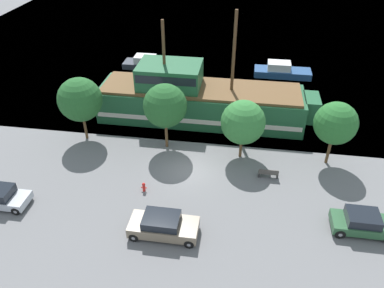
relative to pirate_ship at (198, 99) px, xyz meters
name	(u,v)px	position (x,y,z in m)	size (l,w,h in m)	color
ground_plane	(190,170)	(0.54, -8.37, -2.04)	(160.00, 160.00, 0.00)	slate
water_surface	(228,16)	(0.54, 35.63, -2.04)	(80.00, 80.00, 0.00)	#38667F
pirate_ship	(198,99)	(0.00, 0.00, 0.00)	(20.66, 5.18, 10.56)	#1E5633
moored_boat_dockside	(281,71)	(8.60, 11.37, -1.41)	(6.68, 2.35, 1.70)	navy
moored_boat_outer	(148,63)	(-7.87, 11.46, -1.48)	(6.40, 2.31, 1.52)	#2D333D
parked_car_curb_front	(163,225)	(-0.16, -15.22, -1.29)	(4.49, 2.01, 1.53)	#7F705B
parked_car_curb_mid	(0,197)	(-12.24, -14.23, -1.33)	(3.96, 1.85, 1.45)	#B7BCC6
parked_car_curb_rear	(363,223)	(12.70, -13.00, -1.30)	(3.99, 1.94, 1.50)	#2D5B38
fire_hydrant	(144,187)	(-2.50, -11.32, -1.63)	(0.42, 0.25, 0.76)	red
bench_promenade_east	(268,173)	(6.73, -8.35, -1.61)	(1.53, 0.45, 0.85)	#4C4742
tree_row_east	(80,100)	(-9.45, -5.10, 1.88)	(3.79, 3.79, 5.82)	brown
tree_row_mideast	(165,106)	(-2.00, -5.33, 2.01)	(3.64, 3.64, 5.88)	brown
tree_row_midwest	(243,122)	(4.43, -5.83, 1.31)	(3.59, 3.59, 5.16)	brown
tree_row_west	(336,123)	(11.52, -5.63, 1.75)	(3.36, 3.36, 5.47)	brown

